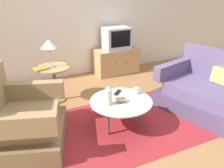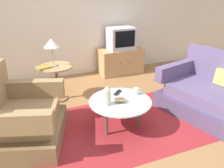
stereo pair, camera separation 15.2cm
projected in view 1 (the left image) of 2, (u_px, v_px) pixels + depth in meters
name	position (u px, v px, depth m)	size (l,w,h in m)	color
ground_plane	(127.00, 124.00, 3.29)	(16.00, 16.00, 0.00)	olive
back_wall	(74.00, 10.00, 4.66)	(9.00, 0.12, 2.70)	beige
area_rug	(120.00, 126.00, 3.26)	(2.45, 1.57, 0.00)	maroon
armchair	(20.00, 122.00, 2.77)	(1.14, 1.21, 0.95)	brown
couch	(220.00, 97.00, 3.44)	(1.35, 1.91, 0.90)	#4B3E5C
coffee_table	(121.00, 102.00, 3.11)	(0.84, 0.84, 0.41)	#B2C6C1
side_table	(54.00, 76.00, 3.80)	(0.54, 0.54, 0.61)	tan
tv_stand	(116.00, 61.00, 5.11)	(0.94, 0.52, 0.55)	tan
television	(116.00, 38.00, 4.90)	(0.55, 0.44, 0.46)	#B7B7BC
table_lamp	(49.00, 45.00, 3.58)	(0.26, 0.26, 0.45)	#9E937A
vase	(109.00, 96.00, 2.94)	(0.09, 0.09, 0.27)	beige
mug	(136.00, 91.00, 3.26)	(0.13, 0.08, 0.10)	white
bowl	(121.00, 100.00, 3.04)	(0.15, 0.15, 0.05)	tan
tv_remote_dark	(117.00, 92.00, 3.30)	(0.16, 0.16, 0.02)	black
book	(41.00, 69.00, 3.61)	(0.25, 0.22, 0.03)	olive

